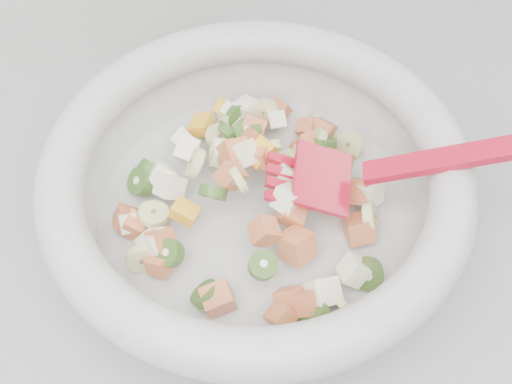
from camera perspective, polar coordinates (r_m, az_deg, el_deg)
counter at (r=1.00m, az=5.07°, el=-15.34°), size 2.00×0.60×0.90m
mixing_bowl at (r=0.54m, az=0.05°, el=0.52°), size 0.42×0.36×0.15m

